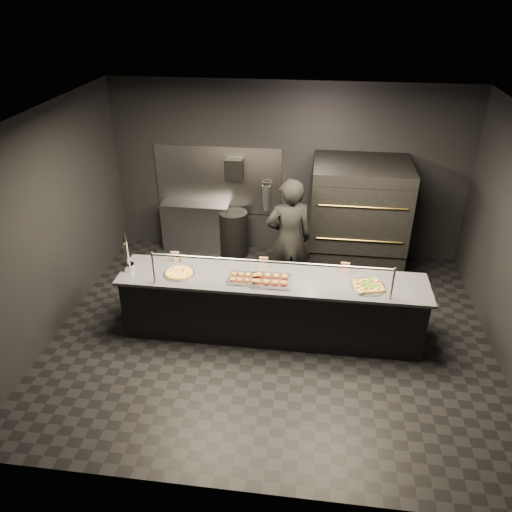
# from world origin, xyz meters

# --- Properties ---
(room) EXTENTS (6.04, 6.00, 3.00)m
(room) POSITION_xyz_m (-0.02, 0.05, 1.50)
(room) COLOR black
(room) RESTS_ON ground
(service_counter) EXTENTS (4.10, 0.78, 1.37)m
(service_counter) POSITION_xyz_m (0.00, -0.00, 0.46)
(service_counter) COLOR black
(service_counter) RESTS_ON ground
(pizza_oven) EXTENTS (1.50, 1.23, 1.91)m
(pizza_oven) POSITION_xyz_m (1.20, 1.90, 0.97)
(pizza_oven) COLOR black
(pizza_oven) RESTS_ON ground
(prep_shelf) EXTENTS (1.20, 0.35, 0.90)m
(prep_shelf) POSITION_xyz_m (-1.60, 2.32, 0.45)
(prep_shelf) COLOR #99999E
(prep_shelf) RESTS_ON ground
(towel_dispenser) EXTENTS (0.30, 0.20, 0.35)m
(towel_dispenser) POSITION_xyz_m (-0.90, 2.39, 1.55)
(towel_dispenser) COLOR black
(towel_dispenser) RESTS_ON room
(fire_extinguisher) EXTENTS (0.14, 0.14, 0.51)m
(fire_extinguisher) POSITION_xyz_m (-0.35, 2.40, 1.06)
(fire_extinguisher) COLOR #B2B2B7
(fire_extinguisher) RESTS_ON room
(beer_tap) EXTENTS (0.15, 0.22, 0.59)m
(beer_tap) POSITION_xyz_m (-1.95, -0.03, 1.09)
(beer_tap) COLOR silver
(beer_tap) RESTS_ON service_counter
(round_pizza) EXTENTS (0.43, 0.43, 0.03)m
(round_pizza) POSITION_xyz_m (-1.24, -0.05, 0.94)
(round_pizza) COLOR silver
(round_pizza) RESTS_ON service_counter
(slider_tray_a) EXTENTS (0.47, 0.39, 0.07)m
(slider_tray_a) POSITION_xyz_m (-0.36, -0.09, 0.94)
(slider_tray_a) COLOR silver
(slider_tray_a) RESTS_ON service_counter
(slider_tray_b) EXTENTS (0.53, 0.41, 0.08)m
(slider_tray_b) POSITION_xyz_m (-0.00, -0.09, 0.95)
(slider_tray_b) COLOR silver
(slider_tray_b) RESTS_ON service_counter
(square_pizza) EXTENTS (0.45, 0.45, 0.05)m
(square_pizza) POSITION_xyz_m (1.24, -0.06, 0.94)
(square_pizza) COLOR silver
(square_pizza) RESTS_ON service_counter
(condiment_jar) EXTENTS (0.16, 0.06, 0.11)m
(condiment_jar) POSITION_xyz_m (-1.37, 0.28, 0.97)
(condiment_jar) COLOR silver
(condiment_jar) RESTS_ON service_counter
(tent_cards) EXTENTS (2.47, 0.04, 0.15)m
(tent_cards) POSITION_xyz_m (-0.19, 0.28, 1.00)
(tent_cards) COLOR white
(tent_cards) RESTS_ON service_counter
(trash_bin) EXTENTS (0.50, 0.50, 0.83)m
(trash_bin) POSITION_xyz_m (-0.90, 2.21, 0.41)
(trash_bin) COLOR black
(trash_bin) RESTS_ON ground
(worker) EXTENTS (0.80, 0.63, 1.93)m
(worker) POSITION_xyz_m (0.14, 1.05, 0.96)
(worker) COLOR black
(worker) RESTS_ON ground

